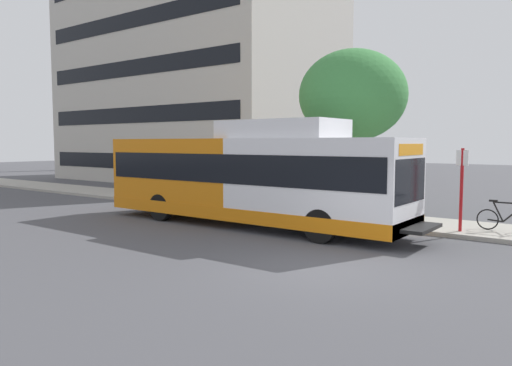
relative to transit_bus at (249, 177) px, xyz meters
name	(u,v)px	position (x,y,z in m)	size (l,w,h in m)	color
ground_plane	(109,231)	(-3.59, 3.10, -1.70)	(120.00, 120.00, 0.00)	#4C4C51
sidewalk_curb	(278,210)	(3.41, 1.10, -1.63)	(3.00, 56.00, 0.14)	#A8A399
transit_bus	(249,177)	(0.00, 0.00, 0.00)	(2.58, 12.25, 3.65)	white
bus_stop_sign_pole	(462,183)	(2.49, -6.45, -0.05)	(0.10, 0.36, 2.60)	red
bicycle_parked	(507,218)	(3.30, -7.63, -1.14)	(0.52, 1.76, 1.02)	black
street_tree_near_stop	(353,96)	(4.11, -1.92, 3.02)	(4.16, 4.16, 6.37)	#4C3823
lattice_comm_tower	(112,81)	(20.16, 34.47, 7.88)	(1.10, 1.10, 28.83)	#B7B7BC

